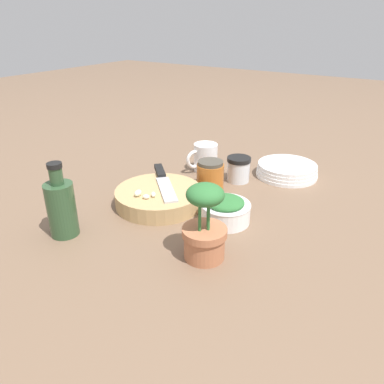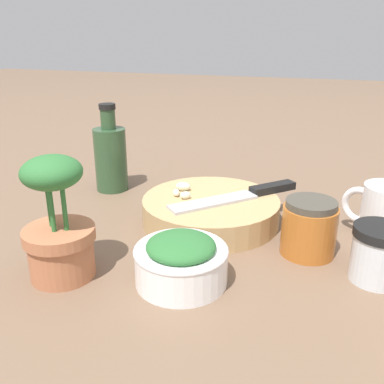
# 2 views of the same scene
# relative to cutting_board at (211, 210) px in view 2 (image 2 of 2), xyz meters

# --- Properties ---
(ground_plane) EXTENTS (5.00, 5.00, 0.00)m
(ground_plane) POSITION_rel_cutting_board_xyz_m (-0.04, 0.11, -0.02)
(ground_plane) COLOR brown
(cutting_board) EXTENTS (0.23, 0.23, 0.04)m
(cutting_board) POSITION_rel_cutting_board_xyz_m (0.00, 0.00, 0.00)
(cutting_board) COLOR tan
(cutting_board) RESTS_ON ground_plane
(chef_knife) EXTENTS (0.18, 0.19, 0.01)m
(chef_knife) POSITION_rel_cutting_board_xyz_m (-0.05, -0.02, 0.03)
(chef_knife) COLOR black
(chef_knife) RESTS_ON cutting_board
(garlic_cloves) EXTENTS (0.04, 0.05, 0.02)m
(garlic_cloves) POSITION_rel_cutting_board_xyz_m (0.05, -0.01, 0.03)
(garlic_cloves) COLOR white
(garlic_cloves) RESTS_ON cutting_board
(herb_bowl) EXTENTS (0.12, 0.12, 0.06)m
(herb_bowl) POSITION_rel_cutting_board_xyz_m (-0.02, 0.19, 0.01)
(herb_bowl) COLOR white
(herb_bowl) RESTS_ON ground_plane
(spice_jar) EXTENTS (0.07, 0.07, 0.07)m
(spice_jar) POSITION_rel_cutting_board_xyz_m (-0.25, 0.10, 0.02)
(spice_jar) COLOR silver
(spice_jar) RESTS_ON ground_plane
(coffee_mug) EXTENTS (0.10, 0.07, 0.09)m
(coffee_mug) POSITION_rel_cutting_board_xyz_m (-0.27, -0.02, 0.02)
(coffee_mug) COLOR white
(coffee_mug) RESTS_ON ground_plane
(honey_jar) EXTENTS (0.08, 0.08, 0.08)m
(honey_jar) POSITION_rel_cutting_board_xyz_m (-0.16, 0.06, 0.02)
(honey_jar) COLOR #B26023
(honey_jar) RESTS_ON ground_plane
(oil_bottle) EXTENTS (0.06, 0.06, 0.17)m
(oil_bottle) POSITION_rel_cutting_board_xyz_m (0.23, -0.09, 0.05)
(oil_bottle) COLOR #2D4C2D
(oil_bottle) RESTS_ON ground_plane
(potted_herb) EXTENTS (0.09, 0.09, 0.16)m
(potted_herb) POSITION_rel_cutting_board_xyz_m (0.14, 0.22, 0.05)
(potted_herb) COLOR #B26B47
(potted_herb) RESTS_ON ground_plane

